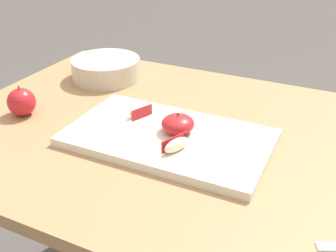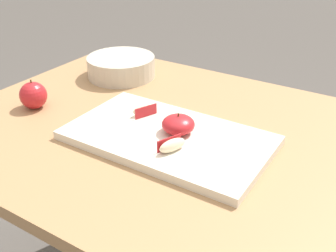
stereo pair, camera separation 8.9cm
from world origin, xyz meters
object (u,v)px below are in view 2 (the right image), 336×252
at_px(whole_apple_crimson, 33,95).
at_px(apple_wedge_near_knife, 172,145).
at_px(apple_half_skin_up, 178,124).
at_px(apple_wedge_back, 144,110).
at_px(ceramic_fruit_bowl, 121,66).
at_px(cutting_board, 168,138).

bearing_deg(whole_apple_crimson, apple_wedge_near_knife, -2.21).
relative_size(apple_half_skin_up, apple_wedge_near_knife, 1.12).
distance_m(apple_wedge_back, ceramic_fruit_bowl, 0.32).
distance_m(apple_wedge_near_knife, ceramic_fruit_bowl, 0.49).
height_order(whole_apple_crimson, ceramic_fruit_bowl, whole_apple_crimson).
bearing_deg(apple_half_skin_up, apple_wedge_near_knife, -68.37).
distance_m(apple_wedge_back, whole_apple_crimson, 0.30).
distance_m(apple_half_skin_up, apple_wedge_back, 0.12).
relative_size(whole_apple_crimson, ceramic_fruit_bowl, 0.38).
xyz_separation_m(apple_half_skin_up, apple_wedge_near_knife, (0.03, -0.07, -0.01)).
relative_size(cutting_board, apple_wedge_near_knife, 6.82).
distance_m(cutting_board, apple_half_skin_up, 0.04).
height_order(apple_wedge_back, ceramic_fruit_bowl, ceramic_fruit_bowl).
relative_size(cutting_board, apple_half_skin_up, 6.07).
bearing_deg(apple_wedge_back, apple_half_skin_up, -14.52).
bearing_deg(apple_wedge_near_knife, apple_half_skin_up, 111.63).
bearing_deg(apple_wedge_back, whole_apple_crimson, -163.35).
distance_m(apple_wedge_near_knife, whole_apple_crimson, 0.43).
height_order(cutting_board, ceramic_fruit_bowl, ceramic_fruit_bowl).
bearing_deg(apple_half_skin_up, whole_apple_crimson, -172.02).
bearing_deg(apple_wedge_back, cutting_board, -25.59).
distance_m(cutting_board, apple_wedge_near_knife, 0.08).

